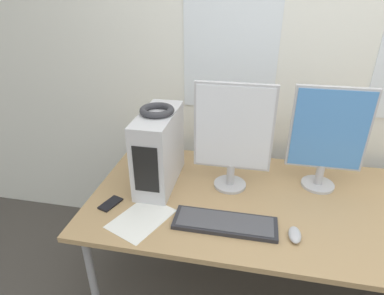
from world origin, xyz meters
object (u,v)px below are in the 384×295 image
Objects in this scene: keyboard at (225,223)px; cell_phone at (111,204)px; headphones at (157,110)px; mouse at (295,235)px; monitor_main at (233,134)px; pc_tower at (159,149)px; monitor_right_near at (328,136)px.

keyboard is 3.52× the size of cell_phone.
headphones is 1.67× the size of mouse.
monitor_main is 0.45m from keyboard.
cell_phone is at bearing -126.29° from headphones.
mouse is at bearing -24.37° from pc_tower.
monitor_main is 4.27× the size of cell_phone.
mouse is at bearing 15.05° from cell_phone.
monitor_right_near is 0.56m from mouse.
monitor_right_near is at bearing 70.45° from mouse.
monitor_main is (0.39, 0.03, -0.11)m from headphones.
cell_phone is at bearing -160.05° from monitor_right_near.
pc_tower is 0.92× the size of keyboard.
pc_tower is 2.49× the size of headphones.
monitor_right_near is 5.29× the size of mouse.
keyboard is at bearing -36.91° from headphones.
headphones reaches higher than mouse.
mouse is 0.78× the size of cell_phone.
pc_tower is at bearing -175.26° from monitor_main.
monitor_right_near is at bearing 39.08° from cell_phone.
headphones is 0.41m from monitor_main.
cell_phone is at bearing -153.46° from monitor_main.
cell_phone is (-0.58, -0.29, -0.31)m from monitor_main.
pc_tower is at bearing 155.63° from mouse.
headphones is at bearing 90.00° from pc_tower.
keyboard is at bearing 15.14° from cell_phone.
keyboard is at bearing 175.76° from mouse.
monitor_main is (0.39, 0.03, 0.11)m from pc_tower.
monitor_right_near reaches higher than mouse.
keyboard is 0.59m from cell_phone.
monitor_right_near is 1.18× the size of keyboard.
pc_tower is 0.81m from mouse.
monitor_main is at bearing 4.74° from pc_tower.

